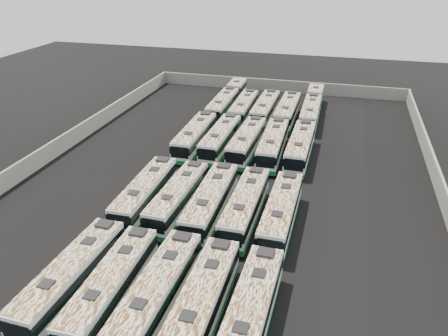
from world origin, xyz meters
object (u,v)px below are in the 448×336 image
bus_midback_right (273,144)px  bus_back_far_right (312,107)px  bus_midfront_far_left (146,193)px  bus_midfront_left (178,197)px  bus_midfront_right (245,206)px  bus_back_center (265,109)px  bus_front_far_left (72,276)px  bus_midback_far_left (195,137)px  bus_back_far_left (228,100)px  bus_midfront_center (211,202)px  bus_midback_center (247,142)px  bus_midback_left (221,139)px  bus_front_center (157,294)px  bus_front_far_right (250,315)px  bus_midfront_far_right (281,213)px  bus_front_left (112,286)px  bus_midback_far_right (300,147)px  bus_front_right (201,305)px  bus_back_right (287,111)px  bus_back_left (244,108)px

bus_midback_right → bus_back_far_right: bus_midback_right is taller
bus_midfront_far_left → bus_midfront_left: bus_midfront_far_left is taller
bus_midfront_right → bus_back_center: 28.52m
bus_midfront_right → bus_midback_right: 15.20m
bus_midfront_far_left → bus_front_far_left: bearing=-91.2°
bus_midback_far_left → bus_back_far_left: (-0.01, 16.28, -0.04)m
bus_midfront_center → bus_back_center: size_ratio=1.01×
bus_midback_center → bus_back_far_right: bearing=68.9°
bus_midfront_right → bus_midback_left: bus_midback_left is taller
bus_front_center → bus_midback_far_left: 28.93m
bus_front_far_right → bus_back_far_right: bearing=90.9°
bus_back_far_right → bus_back_center: bearing=-156.1°
bus_front_center → bus_midfront_far_right: bus_front_center is taller
bus_front_left → bus_midback_right: size_ratio=0.97×
bus_front_left → bus_midback_left: (-0.01, 28.43, 0.03)m
bus_back_far_left → bus_back_far_right: 13.48m
bus_front_center → bus_midback_far_right: bearing=77.8°
bus_midfront_left → bus_midback_left: 15.35m
bus_midback_right → bus_back_far_right: (3.36, 16.20, -0.05)m
bus_midback_center → bus_back_far_right: 17.47m
bus_midback_center → bus_back_far_left: bearing=114.3°
bus_midfront_far_right → bus_midback_right: 15.79m
bus_midback_far_left → bus_front_right: bearing=-71.3°
bus_midback_center → bus_front_center: bearing=-88.7°
bus_front_far_left → bus_midback_center: bearing=78.0°
bus_back_right → bus_front_left: bearing=-99.0°
bus_back_left → bus_front_far_left: bearing=-95.6°
bus_midfront_center → bus_back_left: (-3.34, 28.29, -0.08)m
bus_front_left → bus_back_right: bus_back_right is taller
bus_back_far_left → bus_front_center: bearing=-82.1°
bus_midfront_far_left → bus_midfront_far_right: size_ratio=1.00×
bus_midfront_left → bus_midfront_right: size_ratio=0.98×
bus_front_center → bus_midback_left: (-3.44, 28.35, -0.02)m
bus_front_far_right → bus_midfront_far_right: bearing=90.7°
bus_midfront_center → bus_back_far_right: bus_midfront_center is taller
bus_front_left → bus_midback_left: size_ratio=0.98×
bus_front_left → bus_midfront_right: bearing=61.7°
bus_back_left → bus_back_far_right: bearing=17.0°
bus_midback_left → bus_midback_right: size_ratio=0.99×
bus_front_center → bus_midfront_left: bearing=105.7°
bus_midback_far_right → bus_back_left: (-10.05, 12.85, -0.07)m
bus_front_far_left → bus_midfront_left: bus_front_far_left is taller
bus_midback_far_right → bus_back_left: bearing=128.7°
bus_midfront_far_right → bus_midback_far_right: bearing=90.6°
bus_midback_left → bus_back_far_left: size_ratio=0.65×
bus_midback_left → bus_midback_right: 6.75m
bus_midback_left → bus_midback_center: size_ratio=1.00×
bus_midback_far_left → bus_back_far_left: 16.28m
bus_front_center → bus_front_far_left: bearing=-179.3°
bus_front_far_right → bus_midfront_far_right: (0.04, 12.98, -0.01)m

